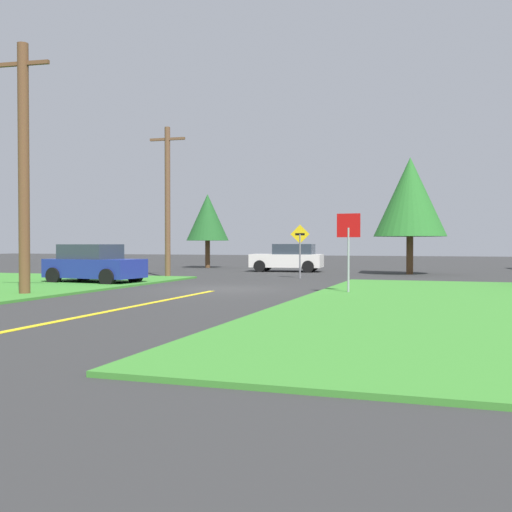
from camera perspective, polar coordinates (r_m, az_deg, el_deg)
ground_plane at (r=22.02m, az=-3.14°, el=-3.13°), size 120.00×120.00×0.00m
lane_stripe_center at (r=14.89m, az=-14.52°, el=-5.23°), size 0.20×14.00×0.01m
stop_sign at (r=19.89m, az=8.70°, el=1.76°), size 0.77×0.09×2.63m
car_approaching_junction at (r=35.45m, az=3.08°, el=-0.18°), size 4.27×2.19×1.62m
parked_car_near_building at (r=25.70m, az=-15.03°, el=-0.75°), size 4.15×2.39×1.62m
utility_pole_near at (r=20.63m, az=-21.02°, el=7.81°), size 1.80×0.34×7.95m
utility_pole_mid at (r=29.64m, az=-8.32°, el=5.28°), size 1.80×0.27×7.26m
direction_sign at (r=28.65m, az=4.16°, el=1.04°), size 0.90×0.13×2.54m
oak_tree_left at (r=41.15m, az=-4.58°, el=3.63°), size 2.86×2.86×4.99m
oak_tree_right at (r=33.49m, az=14.30°, el=5.39°), size 3.84×3.84×6.25m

